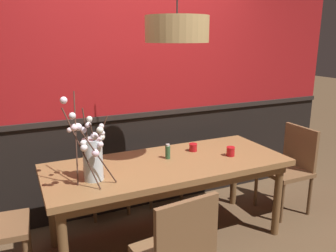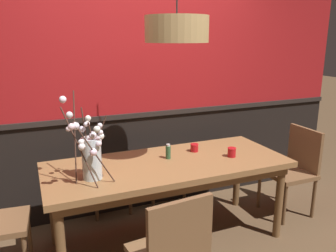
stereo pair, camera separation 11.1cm
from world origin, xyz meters
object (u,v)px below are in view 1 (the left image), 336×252
at_px(chair_far_side_right, 158,152).
at_px(chair_near_side_left, 178,249).
at_px(dining_table, 168,171).
at_px(condiment_bottle, 168,152).
at_px(chair_head_east_end, 290,164).
at_px(pendant_lamp, 177,29).
at_px(chair_far_side_left, 104,163).
at_px(vase_with_blossoms, 92,156).
at_px(candle_holder_nearer_center, 231,151).
at_px(candle_holder_nearer_edge, 193,147).

xyz_separation_m(chair_far_side_right, chair_near_side_left, (-0.59, -1.69, -0.04)).
bearing_deg(dining_table, condiment_bottle, 66.44).
height_order(chair_far_side_right, chair_near_side_left, chair_far_side_right).
height_order(chair_head_east_end, chair_near_side_left, chair_head_east_end).
xyz_separation_m(chair_head_east_end, pendant_lamp, (-1.37, -0.06, 1.36)).
bearing_deg(condiment_bottle, dining_table, -113.56).
bearing_deg(chair_near_side_left, dining_table, 68.92).
bearing_deg(chair_far_side_left, chair_near_side_left, -88.75).
bearing_deg(vase_with_blossoms, condiment_bottle, 15.21).
relative_size(dining_table, chair_head_east_end, 2.32).
bearing_deg(vase_with_blossoms, chair_head_east_end, 2.88).
relative_size(candle_holder_nearer_center, candle_holder_nearer_edge, 1.09).
relative_size(dining_table, chair_far_side_left, 2.27).
xyz_separation_m(chair_far_side_left, condiment_bottle, (0.39, -0.76, 0.30)).
bearing_deg(candle_holder_nearer_center, chair_head_east_end, 6.20).
bearing_deg(condiment_bottle, candle_holder_nearer_edge, 15.46).
bearing_deg(chair_far_side_right, pendant_lamp, -103.65).
bearing_deg(chair_far_side_right, condiment_bottle, -106.75).
bearing_deg(candle_holder_nearer_edge, chair_far_side_left, 136.14).
bearing_deg(candle_holder_nearer_edge, chair_head_east_end, -9.10).
xyz_separation_m(dining_table, condiment_bottle, (0.04, 0.08, 0.15)).
relative_size(chair_head_east_end, candle_holder_nearer_edge, 11.44).
relative_size(chair_far_side_left, pendant_lamp, 1.03).
bearing_deg(dining_table, chair_far_side_left, 113.23).
xyz_separation_m(chair_head_east_end, condiment_bottle, (-1.38, 0.09, 0.31)).
bearing_deg(candle_holder_nearer_center, vase_with_blossoms, -179.34).
height_order(chair_head_east_end, pendant_lamp, pendant_lamp).
relative_size(vase_with_blossoms, candle_holder_nearer_edge, 8.44).
relative_size(candle_holder_nearer_center, pendant_lamp, 0.10).
distance_m(chair_head_east_end, condiment_bottle, 1.42).
xyz_separation_m(dining_table, candle_holder_nearer_center, (0.58, -0.10, 0.13)).
height_order(chair_head_east_end, chair_far_side_left, chair_far_side_left).
relative_size(chair_head_east_end, condiment_bottle, 6.70).
xyz_separation_m(dining_table, candle_holder_nearer_edge, (0.34, 0.17, 0.12)).
distance_m(chair_head_east_end, candle_holder_nearer_center, 0.89).
xyz_separation_m(chair_head_east_end, chair_far_side_right, (-1.14, 0.86, 0.04)).
height_order(dining_table, candle_holder_nearer_center, candle_holder_nearer_center).
relative_size(dining_table, pendant_lamp, 2.34).
relative_size(chair_head_east_end, chair_far_side_right, 0.92).
bearing_deg(vase_with_blossoms, chair_near_side_left, -64.20).
height_order(chair_far_side_right, condiment_bottle, chair_far_side_right).
distance_m(dining_table, chair_head_east_end, 1.42).
relative_size(chair_far_side_right, condiment_bottle, 7.29).
bearing_deg(chair_far_side_left, condiment_bottle, -62.39).
bearing_deg(dining_table, pendant_lamp, -56.79).
relative_size(chair_far_side_right, candle_holder_nearer_edge, 12.45).
height_order(candle_holder_nearer_center, candle_holder_nearer_edge, candle_holder_nearer_center).
relative_size(vase_with_blossoms, condiment_bottle, 4.94).
relative_size(chair_near_side_left, condiment_bottle, 6.63).
relative_size(chair_near_side_left, candle_holder_nearer_center, 10.40).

